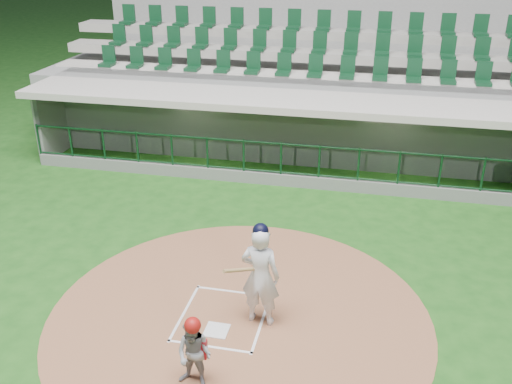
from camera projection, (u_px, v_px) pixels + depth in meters
ground at (227, 308)px, 10.97m from camera, size 120.00×120.00×0.00m
dirt_circle at (239, 317)px, 10.73m from camera, size 7.20×7.20×0.01m
home_plate at (217, 330)px, 10.34m from camera, size 0.43×0.43×0.02m
batter_box_chalk at (222, 317)px, 10.70m from camera, size 1.55×1.80×0.01m
dugout_structure at (295, 132)px, 17.47m from camera, size 16.40×3.70×3.00m
seating_deck at (306, 92)px, 20.04m from camera, size 17.00×6.72×5.15m
batter at (260, 275)px, 10.18m from camera, size 0.92×0.91×2.04m
catcher at (194, 353)px, 8.87m from camera, size 0.66×0.56×1.30m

